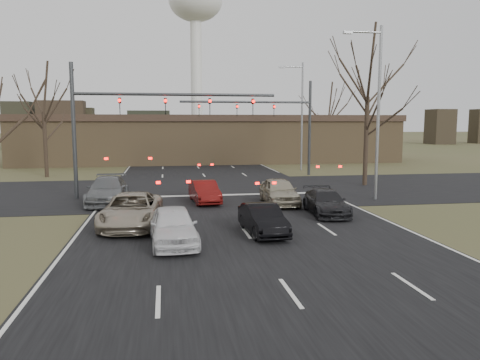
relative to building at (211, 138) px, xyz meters
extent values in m
plane|color=#434826|center=(-2.00, -38.00, -2.67)|extent=(360.00, 360.00, 0.00)
cube|color=black|center=(-2.00, 22.00, -2.66)|extent=(14.00, 300.00, 0.02)
cube|color=black|center=(-2.00, -23.00, -2.65)|extent=(200.00, 14.00, 0.02)
cube|color=olive|center=(0.00, 0.00, -0.37)|extent=(42.00, 10.00, 4.60)
cube|color=#38281E|center=(0.00, 0.00, 2.28)|extent=(42.40, 10.40, 0.70)
cylinder|color=silver|center=(4.00, 82.00, 14.33)|extent=(3.20, 3.20, 34.00)
ellipsoid|color=silver|center=(4.00, 82.00, 35.33)|extent=(15.00, 15.00, 11.25)
cylinder|color=#383A3D|center=(-10.50, -25.00, 1.33)|extent=(0.24, 0.24, 8.00)
cylinder|color=#383A3D|center=(-4.50, -25.00, 3.53)|extent=(12.00, 0.18, 0.18)
imported|color=black|center=(-7.83, -25.00, 2.83)|extent=(0.16, 0.20, 1.00)
imported|color=black|center=(-5.17, -25.00, 2.83)|extent=(0.16, 0.20, 1.00)
imported|color=black|center=(-2.50, -25.00, 2.83)|extent=(0.16, 0.20, 1.00)
imported|color=black|center=(0.17, -25.00, 2.83)|extent=(0.16, 0.20, 1.00)
cylinder|color=#383A3D|center=(7.00, -15.00, 1.33)|extent=(0.24, 0.24, 8.00)
cylinder|color=#383A3D|center=(1.50, -15.00, 3.53)|extent=(11.00, 0.18, 0.18)
imported|color=black|center=(3.86, -15.00, 2.83)|extent=(0.16, 0.20, 1.00)
imported|color=black|center=(0.71, -15.00, 2.83)|extent=(0.16, 0.20, 1.00)
imported|color=black|center=(-2.43, -15.00, 2.83)|extent=(0.16, 0.20, 1.00)
cylinder|color=gray|center=(7.00, -28.00, 2.33)|extent=(0.18, 0.18, 10.00)
cylinder|color=gray|center=(6.00, -28.00, 6.93)|extent=(2.00, 0.12, 0.12)
cube|color=gray|center=(5.00, -28.00, 6.88)|extent=(0.50, 0.25, 0.15)
cylinder|color=gray|center=(7.50, -11.00, 2.33)|extent=(0.18, 0.18, 10.00)
cylinder|color=gray|center=(6.50, -11.00, 6.93)|extent=(2.00, 0.12, 0.12)
cube|color=gray|center=(5.50, -11.00, 6.88)|extent=(0.50, 0.25, 0.15)
cylinder|color=black|center=(9.00, -22.00, 0.50)|extent=(0.32, 0.32, 6.33)
cylinder|color=black|center=(-15.00, -13.00, -0.05)|extent=(0.32, 0.32, 5.23)
cylinder|color=black|center=(13.00, -3.00, -0.19)|extent=(0.32, 0.32, 4.95)
imported|color=#A69B86|center=(-6.75, -33.07, -1.93)|extent=(2.77, 5.41, 1.46)
imported|color=silver|center=(-5.00, -36.37, -1.95)|extent=(1.93, 4.28, 1.43)
imported|color=black|center=(-1.34, -35.29, -2.05)|extent=(1.55, 3.81, 1.23)
imported|color=black|center=(2.60, -31.80, -2.06)|extent=(2.02, 4.31, 1.22)
imported|color=slate|center=(-8.50, -26.78, -1.92)|extent=(2.09, 5.11, 1.48)
imported|color=#5F0F0D|center=(-3.07, -27.44, -2.04)|extent=(1.68, 3.91, 1.25)
imported|color=#ABA28A|center=(1.00, -28.61, -1.93)|extent=(1.80, 4.33, 1.46)
camera|label=1|loc=(-5.25, -53.69, 1.93)|focal=35.00mm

